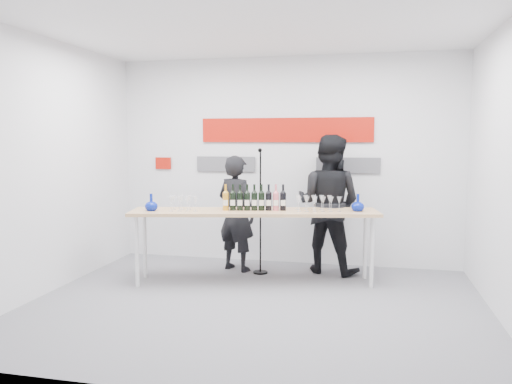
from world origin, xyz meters
TOP-DOWN VIEW (x-y plane):
  - ground at (0.00, 0.00)m, footprint 5.00×5.00m
  - back_wall at (0.00, 2.00)m, footprint 5.00×0.04m
  - signage at (-0.06, 1.97)m, footprint 3.38×0.02m
  - tasting_table at (-0.21, 0.85)m, footprint 3.15×1.23m
  - wine_bottles at (-0.21, 0.86)m, footprint 0.79×0.24m
  - decanter_left at (-1.46, 0.55)m, footprint 0.16×0.16m
  - decanter_right at (1.06, 1.07)m, footprint 0.16×0.16m
  - glasses_left at (-1.09, 0.65)m, footprint 0.39×0.26m
  - glasses_right at (0.56, 1.00)m, footprint 0.59×0.30m
  - presenter_left at (-0.59, 1.40)m, footprint 0.68×0.57m
  - presenter_right at (0.66, 1.59)m, footprint 1.08×0.95m
  - mic_stand at (-0.22, 1.29)m, footprint 0.20×0.20m

SIDE VIEW (x-z plane):
  - ground at x=0.00m, z-range 0.00..0.00m
  - mic_stand at x=-0.22m, z-range -0.33..1.37m
  - presenter_left at x=-0.59m, z-range 0.00..1.60m
  - tasting_table at x=-0.21m, z-range 0.39..1.32m
  - presenter_right at x=0.66m, z-range 0.00..1.88m
  - glasses_right at x=0.56m, z-range 0.93..1.11m
  - glasses_left at x=-1.09m, z-range 0.93..1.11m
  - decanter_left at x=-1.46m, z-range 0.93..1.14m
  - decanter_right at x=1.06m, z-range 0.93..1.14m
  - wine_bottles at x=-0.21m, z-range 0.93..1.26m
  - back_wall at x=0.00m, z-range 0.00..3.00m
  - signage at x=-0.06m, z-range 1.41..2.20m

